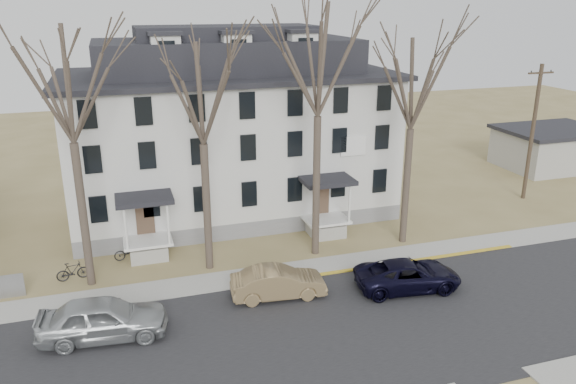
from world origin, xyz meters
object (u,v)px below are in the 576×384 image
object	(u,v)px
tree_mid_right	(414,77)
car_navy	(408,276)
tree_far_left	(65,76)
car_tan	(278,283)
tree_mid_left	(201,87)
bicycle_left	(131,252)
boarding_house	(230,132)
car_silver	(103,319)
utility_pole_far	(533,131)
bicycle_right	(73,272)
tree_center	(319,52)

from	to	relation	value
tree_mid_right	car_navy	distance (m)	10.65
tree_far_left	tree_mid_right	size ratio (longest dim) A/B	1.08
car_tan	tree_far_left	bearing A→B (deg)	70.05
tree_mid_left	bicycle_left	distance (m)	10.22
tree_far_left	bicycle_left	xyz separation A→B (m)	(2.04, 2.27, -9.88)
boarding_house	car_silver	xyz separation A→B (m)	(-8.38, -13.38, -4.48)
tree_mid_left	tree_far_left	bearing A→B (deg)	180.00
utility_pole_far	bicycle_right	distance (m)	30.89
tree_mid_right	tree_center	bearing A→B (deg)	180.00
tree_mid_left	utility_pole_far	size ratio (longest dim) A/B	1.34
tree_far_left	bicycle_left	bearing A→B (deg)	48.12
tree_center	car_navy	world-z (taller)	tree_center
tree_center	car_silver	size ratio (longest dim) A/B	2.77
car_silver	car_navy	distance (m)	14.29
tree_mid_right	car_navy	size ratio (longest dim) A/B	2.46
car_tan	car_navy	world-z (taller)	car_tan
car_silver	bicycle_left	distance (m)	7.64
tree_mid_left	car_tan	world-z (taller)	tree_mid_left
utility_pole_far	car_silver	size ratio (longest dim) A/B	1.79
tree_center	car_tan	bearing A→B (deg)	-129.49
tree_center	bicycle_left	world-z (taller)	tree_center
tree_far_left	car_tan	size ratio (longest dim) A/B	3.04
tree_mid_left	car_navy	size ratio (longest dim) A/B	2.46
boarding_house	car_silver	size ratio (longest dim) A/B	3.92
boarding_house	tree_mid_left	world-z (taller)	tree_mid_left
tree_center	utility_pole_far	xyz separation A→B (m)	(17.50, 4.20, -6.18)
utility_pole_far	bicycle_left	size ratio (longest dim) A/B	5.36
tree_far_left	tree_mid_left	world-z (taller)	tree_far_left
tree_mid_left	tree_mid_right	distance (m)	11.50
tree_mid_right	bicycle_left	bearing A→B (deg)	171.64
car_silver	car_navy	size ratio (longest dim) A/B	1.02
tree_mid_right	utility_pole_far	size ratio (longest dim) A/B	1.34
car_silver	car_navy	xyz separation A→B (m)	(14.29, -0.04, -0.18)
tree_mid_right	tree_far_left	bearing A→B (deg)	180.00
tree_far_left	bicycle_right	xyz separation A→B (m)	(-0.87, 0.63, -9.86)
car_tan	car_navy	size ratio (longest dim) A/B	0.87
tree_mid_right	bicycle_right	size ratio (longest dim) A/B	7.91
utility_pole_far	car_silver	distance (m)	30.64
bicycle_right	tree_far_left	bearing A→B (deg)	-134.41
tree_center	bicycle_right	xyz separation A→B (m)	(-12.87, 0.63, -10.60)
bicycle_left	tree_center	bearing A→B (deg)	-111.20
tree_center	bicycle_left	xyz separation A→B (m)	(-9.96, 2.27, -10.62)
tree_far_left	car_navy	xyz separation A→B (m)	(14.90, -5.27, -9.62)
car_silver	bicycle_right	bearing A→B (deg)	19.70
tree_far_left	car_navy	size ratio (longest dim) A/B	2.64
tree_far_left	car_tan	xyz separation A→B (m)	(8.59, -4.14, -9.60)
car_tan	car_navy	distance (m)	6.41
car_silver	car_tan	distance (m)	8.05
boarding_house	car_navy	xyz separation A→B (m)	(5.90, -13.42, -4.66)
car_tan	car_navy	bearing A→B (deg)	-94.39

